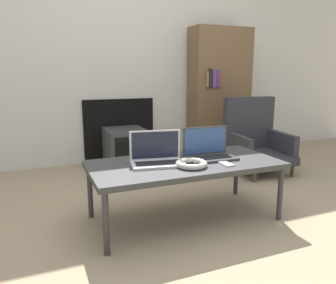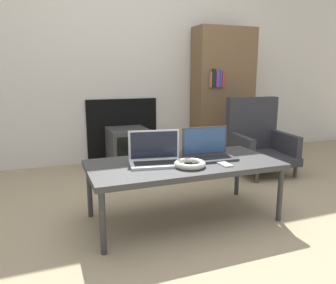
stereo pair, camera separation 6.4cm
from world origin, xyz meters
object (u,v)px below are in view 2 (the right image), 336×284
laptop_left (156,156)px  headphones (190,164)px  laptop_right (208,151)px  tv (128,147)px  armchair (257,140)px  phone (224,164)px

laptop_left → headphones: (0.18, -0.15, -0.03)m
laptop_right → tv: bearing=100.8°
laptop_left → headphones: size_ratio=1.82×
tv → armchair: armchair is taller
laptop_right → tv: 1.48m
laptop_left → laptop_right: 0.39m
laptop_right → armchair: bearing=40.3°
headphones → tv: (-0.02, 1.59, -0.22)m
laptop_right → armchair: 1.26m
laptop_left → headphones: laptop_left is taller
phone → tv: size_ratio=0.30×
laptop_right → tv: (-0.22, 1.44, -0.25)m
laptop_left → armchair: (1.37, 0.78, -0.13)m
laptop_left → tv: 1.47m
phone → laptop_left: bearing=157.0°
headphones → tv: 1.60m
laptop_right → headphones: bearing=-142.5°
headphones → armchair: bearing=38.0°
laptop_left → laptop_right: bearing=9.4°
phone → armchair: (0.96, 0.96, -0.09)m
headphones → armchair: armchair is taller
phone → tv: (-0.25, 1.62, -0.21)m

